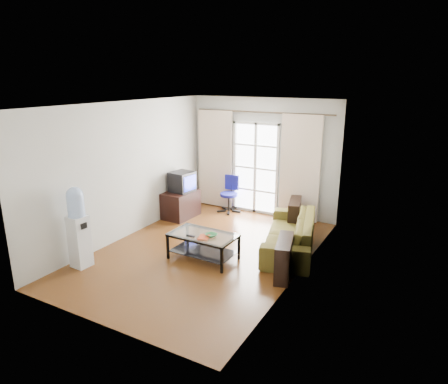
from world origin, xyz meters
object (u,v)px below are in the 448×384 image
Objects in this scene: tv_stand at (181,204)px; crt_tv at (182,181)px; sofa at (290,233)px; task_chair at (229,201)px; coffee_table at (203,243)px; water_cooler at (78,226)px.

tv_stand is 1.53× the size of crt_tv.
sofa is at bearing -3.77° from crt_tv.
crt_tv is 0.63× the size of task_chair.
task_chair is (-0.84, 2.55, -0.05)m from coffee_table.
sofa reaches higher than tv_stand.
tv_stand is (-1.63, 1.64, 0.00)m from coffee_table.
water_cooler is (-0.06, -2.89, 0.43)m from tv_stand.
sofa is 3.79m from water_cooler.
crt_tv is at bearing -115.41° from sofa.
coffee_table is 0.84× the size of water_cooler.
task_chair reaches higher than tv_stand.
tv_stand is at bearing -84.63° from crt_tv.
task_chair is (0.79, 0.90, -0.05)m from tv_stand.
tv_stand is at bearing -114.36° from sofa.
sofa is 2.77× the size of tv_stand.
task_chair is at bearing 108.23° from coffee_table.
water_cooler reaches higher than tv_stand.
task_chair is (-2.03, 1.37, -0.06)m from sofa.
water_cooler is (-1.69, -1.25, 0.43)m from coffee_table.
tv_stand is at bearing 91.88° from water_cooler.
coffee_table is 2.31m from tv_stand.
water_cooler reaches higher than crt_tv.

